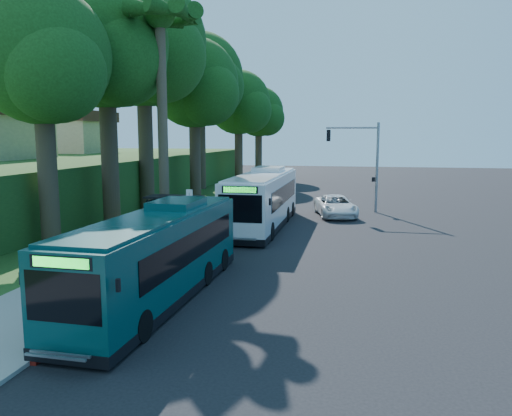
% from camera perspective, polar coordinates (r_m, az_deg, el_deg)
% --- Properties ---
extents(ground, '(140.00, 140.00, 0.00)m').
position_cam_1_polar(ground, '(30.71, 5.16, -3.01)').
color(ground, black).
rests_on(ground, ground).
extents(sidewalk, '(4.50, 70.00, 0.12)m').
position_cam_1_polar(sidewalk, '(32.29, -7.84, -2.39)').
color(sidewalk, gray).
rests_on(sidewalk, ground).
extents(red_curb, '(0.25, 30.00, 0.13)m').
position_cam_1_polar(red_curb, '(27.86, -6.06, -4.05)').
color(red_curb, maroon).
rests_on(red_curb, ground).
extents(grass_verge, '(8.00, 70.00, 0.06)m').
position_cam_1_polar(grass_verge, '(38.99, -13.35, -0.75)').
color(grass_verge, '#234719').
rests_on(grass_verge, ground).
extents(bus_shelter, '(3.20, 1.51, 2.55)m').
position_cam_1_polar(bus_shelter, '(29.34, -9.65, -0.04)').
color(bus_shelter, black).
rests_on(bus_shelter, ground).
extents(stop_sign_pole, '(0.35, 0.06, 3.17)m').
position_cam_1_polar(stop_sign_pole, '(26.68, -7.59, -0.22)').
color(stop_sign_pole, gray).
rests_on(stop_sign_pole, ground).
extents(traffic_signal_pole, '(4.10, 0.30, 7.00)m').
position_cam_1_polar(traffic_signal_pole, '(39.98, 12.25, 5.84)').
color(traffic_signal_pole, gray).
rests_on(traffic_signal_pole, ground).
extents(palm_tree, '(4.20, 4.20, 14.40)m').
position_cam_1_polar(palm_tree, '(31.31, -10.92, 19.90)').
color(palm_tree, '#4C3F2D').
rests_on(palm_tree, ground).
extents(hillside_backdrop, '(24.00, 60.00, 8.80)m').
position_cam_1_polar(hillside_backdrop, '(53.97, -21.85, 3.91)').
color(hillside_backdrop, '#234719').
rests_on(hillside_backdrop, ground).
extents(tree_0, '(8.40, 8.00, 15.70)m').
position_cam_1_polar(tree_0, '(34.16, -16.70, 16.71)').
color(tree_0, '#382B1E').
rests_on(tree_0, ground).
extents(tree_1, '(10.50, 10.00, 18.26)m').
position_cam_1_polar(tree_1, '(41.94, -12.66, 17.32)').
color(tree_1, '#382B1E').
rests_on(tree_1, ground).
extents(tree_2, '(8.82, 8.40, 15.12)m').
position_cam_1_polar(tree_2, '(48.56, -6.99, 13.51)').
color(tree_2, '#382B1E').
rests_on(tree_2, ground).
extents(tree_3, '(10.08, 9.60, 17.28)m').
position_cam_1_polar(tree_3, '(56.89, -6.37, 14.27)').
color(tree_3, '#382B1E').
rests_on(tree_3, ground).
extents(tree_4, '(8.40, 8.00, 14.14)m').
position_cam_1_polar(tree_4, '(63.74, -1.93, 11.63)').
color(tree_4, '#382B1E').
rests_on(tree_4, ground).
extents(tree_5, '(7.35, 7.00, 12.86)m').
position_cam_1_polar(tree_5, '(71.31, 0.36, 10.66)').
color(tree_5, '#382B1E').
rests_on(tree_5, ground).
extents(tree_6, '(7.56, 7.20, 13.74)m').
position_cam_1_polar(tree_6, '(29.10, -23.23, 14.96)').
color(tree_6, '#382B1E').
rests_on(tree_6, ground).
extents(white_bus, '(2.84, 12.91, 3.85)m').
position_cam_1_polar(white_bus, '(32.85, 0.82, 1.08)').
color(white_bus, white).
rests_on(white_bus, ground).
extents(teal_bus, '(2.83, 11.67, 3.46)m').
position_cam_1_polar(teal_bus, '(18.72, -11.00, -5.16)').
color(teal_bus, '#0B3C3C').
rests_on(teal_bus, ground).
extents(pickup, '(3.80, 6.06, 1.56)m').
position_cam_1_polar(pickup, '(37.78, 9.09, 0.24)').
color(pickup, white).
rests_on(pickup, ground).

